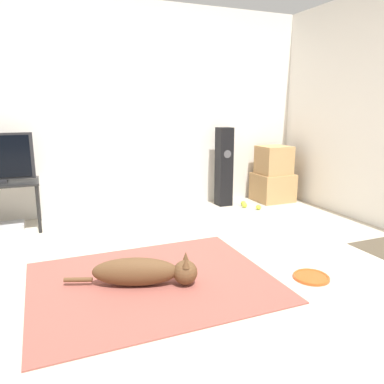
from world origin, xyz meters
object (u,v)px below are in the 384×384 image
object	(u,v)px
cardboard_box_upper	(274,160)
tennis_ball_loose_on_carpet	(243,203)
floor_speaker	(224,167)
game_console	(10,227)
frisbee	(311,277)
tennis_ball_by_boxes	(244,205)
tennis_ball_near_speaker	(258,207)
cardboard_box_lower	(273,187)
dog	(145,272)

from	to	relation	value
cardboard_box_upper	tennis_ball_loose_on_carpet	xyz separation A→B (m)	(-0.51, -0.08, -0.55)
floor_speaker	game_console	bearing A→B (deg)	-178.41
frisbee	tennis_ball_by_boxes	size ratio (longest dim) A/B	4.20
floor_speaker	tennis_ball_near_speaker	xyz separation A→B (m)	(0.31, -0.40, -0.49)
cardboard_box_upper	floor_speaker	xyz separation A→B (m)	(-0.74, 0.07, -0.06)
cardboard_box_upper	game_console	size ratio (longest dim) A/B	1.40
cardboard_box_lower	floor_speaker	xyz separation A→B (m)	(-0.75, 0.05, 0.33)
tennis_ball_near_speaker	dog	bearing A→B (deg)	-142.03
dog	cardboard_box_upper	size ratio (longest dim) A/B	2.28
cardboard_box_lower	tennis_ball_loose_on_carpet	xyz separation A→B (m)	(-0.53, -0.10, -0.16)
frisbee	cardboard_box_lower	xyz separation A→B (m)	(1.14, 2.21, 0.18)
dog	cardboard_box_upper	world-z (taller)	cardboard_box_upper
tennis_ball_loose_on_carpet	game_console	bearing A→B (deg)	178.40
cardboard_box_upper	tennis_ball_loose_on_carpet	distance (m)	0.76
cardboard_box_upper	cardboard_box_lower	bearing A→B (deg)	51.66
cardboard_box_upper	floor_speaker	size ratio (longest dim) A/B	0.39
cardboard_box_lower	tennis_ball_loose_on_carpet	world-z (taller)	cardboard_box_lower
tennis_ball_loose_on_carpet	dog	bearing A→B (deg)	-136.47
cardboard_box_lower	tennis_ball_loose_on_carpet	size ratio (longest dim) A/B	7.52
tennis_ball_near_speaker	tennis_ball_loose_on_carpet	xyz separation A→B (m)	(-0.08, 0.25, 0.00)
tennis_ball_loose_on_carpet	cardboard_box_lower	bearing A→B (deg)	10.59
tennis_ball_near_speaker	tennis_ball_loose_on_carpet	bearing A→B (deg)	108.32
cardboard_box_upper	tennis_ball_loose_on_carpet	bearing A→B (deg)	-171.01
cardboard_box_lower	tennis_ball_near_speaker	distance (m)	0.59
frisbee	cardboard_box_upper	distance (m)	2.53
cardboard_box_upper	tennis_ball_near_speaker	bearing A→B (deg)	-142.62
dog	game_console	bearing A→B (deg)	119.15
dog	game_console	size ratio (longest dim) A/B	3.20
tennis_ball_by_boxes	cardboard_box_upper	bearing A→B (deg)	17.24
floor_speaker	tennis_ball_loose_on_carpet	size ratio (longest dim) A/B	15.79
floor_speaker	cardboard_box_lower	bearing A→B (deg)	-4.16
game_console	floor_speaker	bearing A→B (deg)	1.59
dog	tennis_ball_loose_on_carpet	distance (m)	2.54
dog	frisbee	size ratio (longest dim) A/B	3.38
cardboard_box_lower	floor_speaker	world-z (taller)	floor_speaker
cardboard_box_upper	tennis_ball_near_speaker	xyz separation A→B (m)	(-0.43, -0.33, -0.55)
tennis_ball_loose_on_carpet	tennis_ball_near_speaker	bearing A→B (deg)	-71.68
dog	tennis_ball_loose_on_carpet	xyz separation A→B (m)	(1.84, 1.75, -0.08)
floor_speaker	tennis_ball_by_boxes	xyz separation A→B (m)	(0.19, -0.24, -0.49)
tennis_ball_loose_on_carpet	frisbee	bearing A→B (deg)	-106.12
cardboard_box_lower	tennis_ball_loose_on_carpet	distance (m)	0.56
cardboard_box_lower	cardboard_box_upper	bearing A→B (deg)	-128.34
game_console	tennis_ball_by_boxes	bearing A→B (deg)	-3.41
dog	cardboard_box_lower	world-z (taller)	cardboard_box_lower
frisbee	cardboard_box_upper	world-z (taller)	cardboard_box_upper
tennis_ball_by_boxes	dog	bearing A→B (deg)	-137.42
frisbee	game_console	distance (m)	3.14
game_console	tennis_ball_loose_on_carpet	bearing A→B (deg)	-1.60
cardboard_box_lower	cardboard_box_upper	size ratio (longest dim) A/B	1.21
dog	tennis_ball_loose_on_carpet	bearing A→B (deg)	43.53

